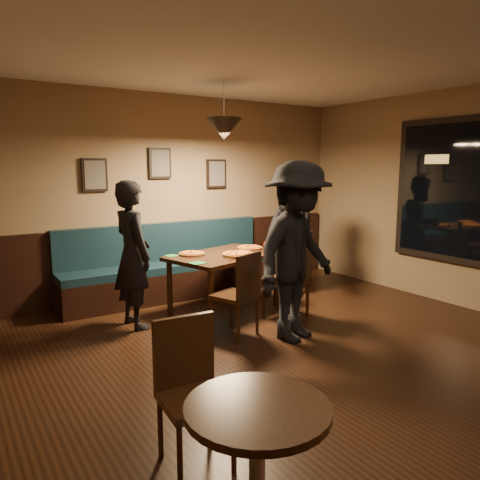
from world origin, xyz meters
The scene contains 25 objects.
floor centered at (0.00, 0.00, 0.00)m, with size 7.00×7.00×0.00m, color black.
ceiling centered at (0.00, 0.00, 2.80)m, with size 7.00×7.00×0.00m, color silver.
wall_back centered at (0.00, 3.50, 1.40)m, with size 6.00×6.00×0.00m, color #8C704F.
wainscot centered at (0.00, 3.47, 0.50)m, with size 5.88×0.06×1.00m, color black.
booth_bench centered at (0.00, 3.20, 0.50)m, with size 3.00×0.60×1.00m, color #0F232D, non-canonical shape.
picture_left centered at (-0.90, 3.47, 1.70)m, with size 0.32×0.04×0.42m, color black.
picture_center centered at (0.00, 3.47, 1.85)m, with size 0.32×0.04×0.42m, color black.
picture_right centered at (0.90, 3.47, 1.70)m, with size 0.32×0.04×0.42m, color black.
pendant_lamp centered at (0.34, 2.31, 2.25)m, with size 0.44×0.44×0.25m, color black.
dining_table centered at (0.34, 2.31, 0.36)m, with size 1.36×0.87×0.73m, color black.
chair_near_left centered at (-0.03, 1.50, 0.46)m, with size 0.41×0.41×0.92m, color black, non-canonical shape.
chair_near_right centered at (0.78, 1.64, 0.49)m, with size 0.44×0.44×0.99m, color black, non-canonical shape.
diner_left centered at (-0.83, 2.37, 0.83)m, with size 0.60×0.40×1.66m, color black.
diner_right centered at (1.46, 2.42, 0.82)m, with size 0.80×0.62×1.64m, color black.
diner_front centered at (0.47, 1.07, 0.93)m, with size 1.21×0.69×1.87m, color black.
pizza_a centered at (-0.04, 2.46, 0.75)m, with size 0.32×0.32×0.04m, color orange.
pizza_b centered at (0.41, 2.10, 0.75)m, with size 0.39×0.39×0.04m, color orange.
pizza_c centered at (0.79, 2.42, 0.75)m, with size 0.33×0.33×0.04m, color orange.
soda_glass centered at (0.96, 1.99, 0.79)m, with size 0.06×0.06×0.14m, color black.
tabasco_bottle centered at (0.90, 2.24, 0.79)m, with size 0.03×0.03×0.12m, color #A32405.
napkin_a centered at (-0.28, 2.55, 0.73)m, with size 0.14×0.14×0.01m, color #217D31.
napkin_b centered at (-0.21, 2.00, 0.73)m, with size 0.16×0.16×0.01m, color #217C3A.
cutlery_set centered at (0.29, 1.91, 0.73)m, with size 0.02×0.18×0.00m, color silver.
cafe_table centered at (-1.43, -0.90, 0.36)m, with size 0.68×0.68×0.72m, color black.
cafe_chair_far centered at (-1.40, -0.21, 0.45)m, with size 0.40×0.40×0.90m, color black, non-canonical shape.
Camera 1 is at (-2.57, -2.49, 1.81)m, focal length 34.26 mm.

